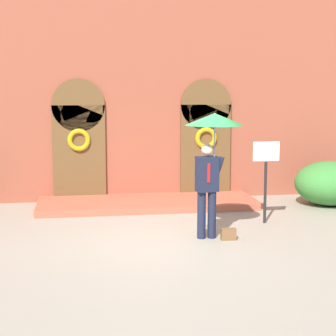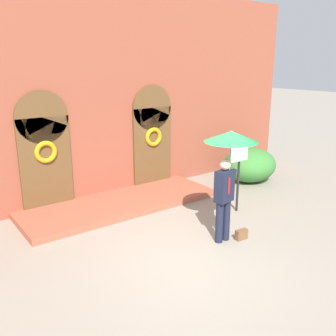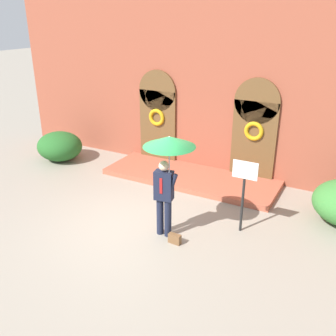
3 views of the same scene
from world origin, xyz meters
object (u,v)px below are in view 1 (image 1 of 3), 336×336
object	(u,v)px
sign_post	(266,168)
shrub_right	(330,183)
person_with_umbrella	(213,137)
handbag	(228,234)

from	to	relation	value
sign_post	shrub_right	size ratio (longest dim) A/B	1.00
person_with_umbrella	shrub_right	xyz separation A→B (m)	(3.52, 2.50, -1.38)
handbag	person_with_umbrella	bearing A→B (deg)	147.52
shrub_right	handbag	bearing A→B (deg)	-140.29
handbag	shrub_right	distance (m)	4.24
handbag	sign_post	xyz separation A→B (m)	(1.10, 1.18, 1.05)
handbag	sign_post	world-z (taller)	sign_post
person_with_umbrella	handbag	distance (m)	1.83
sign_post	handbag	bearing A→B (deg)	-132.88
person_with_umbrella	handbag	bearing A→B (deg)	-35.80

